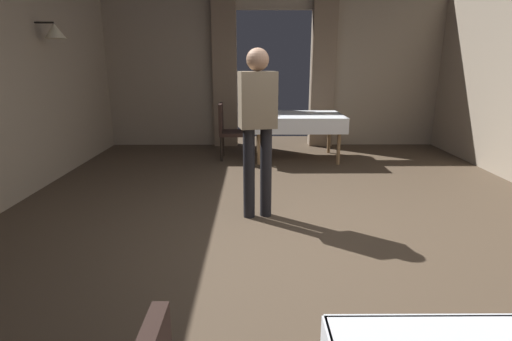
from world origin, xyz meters
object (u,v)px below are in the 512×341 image
object	(u,v)px
glass_mid_a	(273,112)
person_waiter_by_doorway	(258,120)
chair_mid_left	(228,128)
dining_table_mid	(297,119)
plate_mid_b	(311,112)
plate_mid_c	(327,114)

from	to	relation	value
glass_mid_a	person_waiter_by_doorway	size ratio (longest dim) A/B	0.07
chair_mid_left	person_waiter_by_doorway	size ratio (longest dim) A/B	0.54
chair_mid_left	person_waiter_by_doorway	bearing A→B (deg)	-79.78
dining_table_mid	person_waiter_by_doorway	world-z (taller)	person_waiter_by_doorway
glass_mid_a	plate_mid_b	distance (m)	0.74
glass_mid_a	plate_mid_b	size ratio (longest dim) A/B	0.56
plate_mid_c	person_waiter_by_doorway	size ratio (longest dim) A/B	0.11
dining_table_mid	chair_mid_left	xyz separation A→B (m)	(-1.14, -0.00, -0.15)
dining_table_mid	plate_mid_c	distance (m)	0.51
dining_table_mid	person_waiter_by_doorway	distance (m)	2.68
plate_mid_c	glass_mid_a	bearing A→B (deg)	-170.21
plate_mid_b	plate_mid_c	distance (m)	0.30
glass_mid_a	chair_mid_left	bearing A→B (deg)	169.15
dining_table_mid	plate_mid_c	bearing A→B (deg)	1.43
glass_mid_a	plate_mid_c	size ratio (longest dim) A/B	0.64
plate_mid_c	person_waiter_by_doorway	distance (m)	2.85
chair_mid_left	plate_mid_b	world-z (taller)	chair_mid_left
plate_mid_b	person_waiter_by_doorway	distance (m)	2.91
chair_mid_left	glass_mid_a	bearing A→B (deg)	-10.85
chair_mid_left	plate_mid_c	world-z (taller)	chair_mid_left
glass_mid_a	person_waiter_by_doorway	xyz separation A→B (m)	(-0.27, -2.42, 0.22)
dining_table_mid	plate_mid_b	distance (m)	0.32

